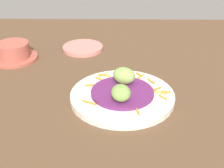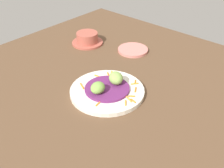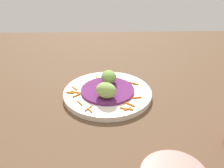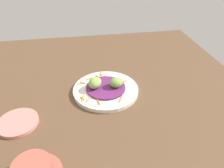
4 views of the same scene
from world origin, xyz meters
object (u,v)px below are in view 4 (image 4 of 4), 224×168
(guac_scoop_left, at_px, (95,83))
(side_plate_small, at_px, (18,122))
(main_plate, at_px, (106,90))
(guac_scoop_center, at_px, (116,82))

(guac_scoop_left, height_order, side_plate_small, guac_scoop_left)
(main_plate, relative_size, guac_scoop_left, 4.37)
(main_plate, xyz_separation_m, guac_scoop_center, (0.04, -0.00, 0.03))
(main_plate, height_order, guac_scoop_left, guac_scoop_left)
(guac_scoop_center, distance_m, side_plate_small, 0.34)
(side_plate_small, bearing_deg, main_plate, 22.32)
(guac_scoop_left, bearing_deg, side_plate_small, -153.94)
(main_plate, bearing_deg, side_plate_small, -157.68)
(main_plate, xyz_separation_m, side_plate_small, (-0.28, -0.11, -0.00))
(side_plate_small, bearing_deg, guac_scoop_left, 26.06)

